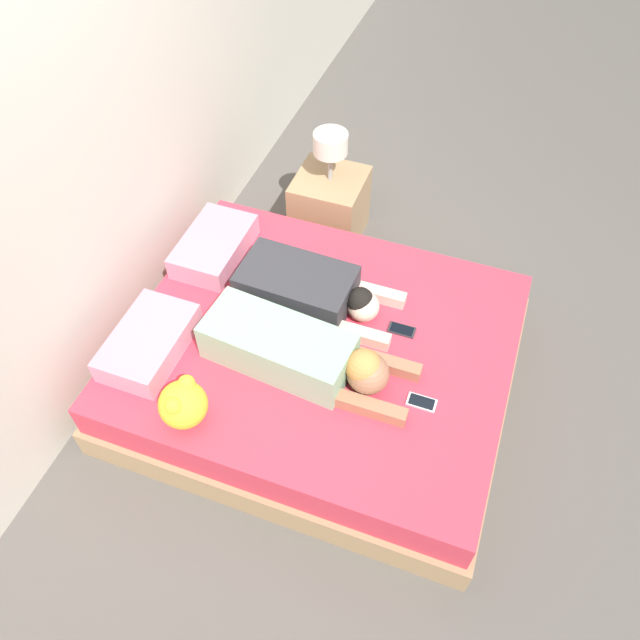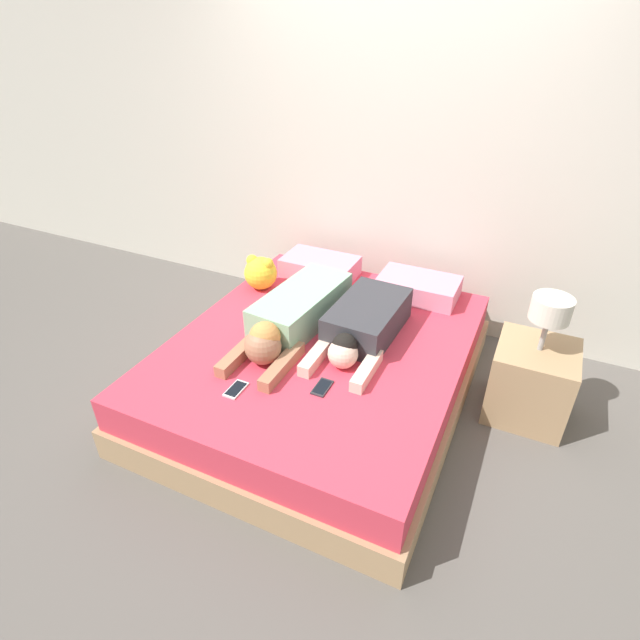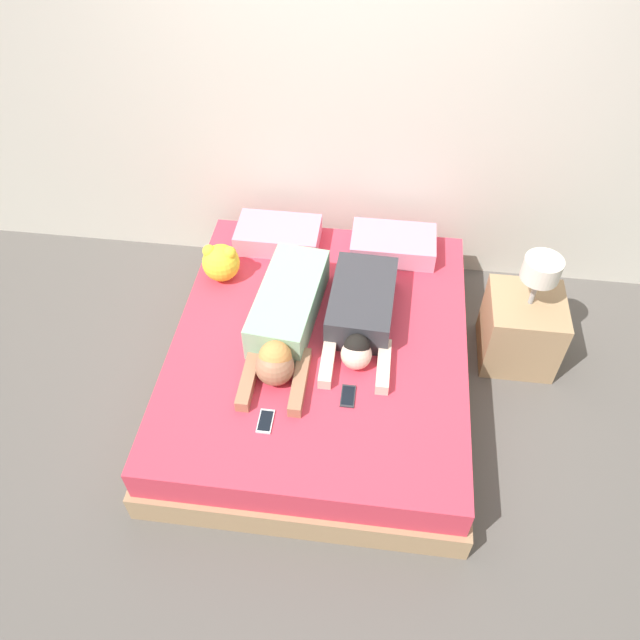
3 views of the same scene
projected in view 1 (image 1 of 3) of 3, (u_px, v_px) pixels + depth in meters
name	position (u px, v px, depth m)	size (l,w,h in m)	color
ground_plane	(320.00, 381.00, 3.59)	(12.00, 12.00, 0.00)	#5B5651
wall_back	(79.00, 148.00, 2.84)	(12.00, 0.06, 2.60)	beige
bed	(320.00, 361.00, 3.43)	(1.73, 2.04, 0.40)	tan
pillow_head_left	(149.00, 342.00, 3.17)	(0.54, 0.33, 0.14)	pink
pillow_head_right	(214.00, 246.00, 3.62)	(0.54, 0.33, 0.14)	pink
person_left	(301.00, 353.00, 3.08)	(0.39, 1.09, 0.24)	#8CBF99
person_right	(310.00, 290.00, 3.36)	(0.38, 0.88, 0.20)	#333338
cell_phone_left	(422.00, 402.00, 3.02)	(0.07, 0.14, 0.01)	silver
cell_phone_right	(402.00, 330.00, 3.31)	(0.07, 0.14, 0.01)	#2D2D33
plush_toy	(183.00, 404.00, 2.88)	(0.23, 0.23, 0.24)	yellow
nightstand	(330.00, 203.00, 4.18)	(0.44, 0.44, 0.80)	tan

